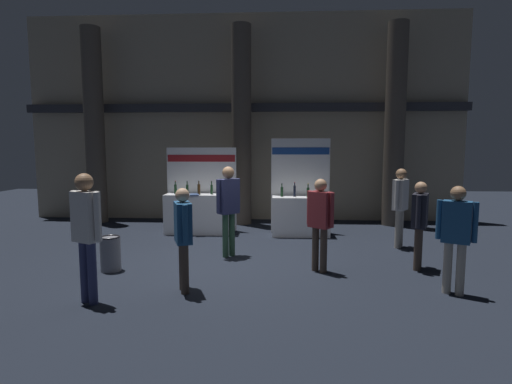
# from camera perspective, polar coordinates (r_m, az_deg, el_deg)

# --- Properties ---
(ground_plane) EXTENTS (26.46, 26.46, 0.00)m
(ground_plane) POSITION_cam_1_polar(r_m,az_deg,el_deg) (7.83, -4.62, -9.85)
(ground_plane) COLOR black
(hall_colonnade) EXTENTS (13.23, 1.23, 6.19)m
(hall_colonnade) POSITION_cam_1_polar(r_m,az_deg,el_deg) (12.01, -1.85, 10.44)
(hall_colonnade) COLOR tan
(hall_colonnade) RESTS_ON ground_plane
(exhibitor_booth_0) EXTENTS (1.84, 0.74, 2.21)m
(exhibitor_booth_0) POSITION_cam_1_polar(r_m,az_deg,el_deg) (10.24, -8.19, -2.65)
(exhibitor_booth_0) COLOR white
(exhibitor_booth_0) RESTS_ON ground_plane
(exhibitor_booth_1) EXTENTS (1.50, 0.66, 2.44)m
(exhibitor_booth_1) POSITION_cam_1_polar(r_m,az_deg,el_deg) (9.93, 6.53, -2.83)
(exhibitor_booth_1) COLOR white
(exhibitor_booth_1) RESTS_ON ground_plane
(trash_bin) EXTENTS (0.35, 0.35, 0.63)m
(trash_bin) POSITION_cam_1_polar(r_m,az_deg,el_deg) (7.52, -20.49, -8.42)
(trash_bin) COLOR slate
(trash_bin) RESTS_ON ground_plane
(visitor_0) EXTENTS (0.44, 0.43, 1.83)m
(visitor_0) POSITION_cam_1_polar(r_m,az_deg,el_deg) (7.85, -4.05, -1.57)
(visitor_0) COLOR #33563D
(visitor_0) RESTS_ON ground_plane
(visitor_1) EXTENTS (0.39, 0.52, 1.60)m
(visitor_1) POSITION_cam_1_polar(r_m,az_deg,el_deg) (7.60, 22.78, -3.45)
(visitor_1) COLOR #47382D
(visitor_1) RESTS_ON ground_plane
(visitor_2) EXTENTS (0.50, 0.37, 1.64)m
(visitor_2) POSITION_cam_1_polar(r_m,az_deg,el_deg) (6.51, 27.18, -5.08)
(visitor_2) COLOR #ADA393
(visitor_2) RESTS_ON ground_plane
(visitor_3) EXTENTS (0.50, 0.35, 1.84)m
(visitor_3) POSITION_cam_1_polar(r_m,az_deg,el_deg) (5.93, -23.55, -4.62)
(visitor_3) COLOR navy
(visitor_3) RESTS_ON ground_plane
(visitor_4) EXTENTS (0.37, 0.58, 1.59)m
(visitor_4) POSITION_cam_1_polar(r_m,az_deg,el_deg) (6.01, -10.60, -5.54)
(visitor_4) COLOR #47382D
(visitor_4) RESTS_ON ground_plane
(visitor_5) EXTENTS (0.41, 0.46, 1.75)m
(visitor_5) POSITION_cam_1_polar(r_m,az_deg,el_deg) (9.12, 20.32, -1.19)
(visitor_5) COLOR #ADA393
(visitor_5) RESTS_ON ground_plane
(visitor_6) EXTENTS (0.44, 0.42, 1.66)m
(visitor_6) POSITION_cam_1_polar(r_m,az_deg,el_deg) (6.96, 9.34, -3.63)
(visitor_6) COLOR #47382D
(visitor_6) RESTS_ON ground_plane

